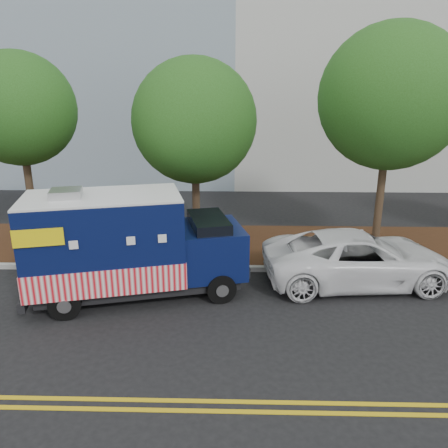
{
  "coord_description": "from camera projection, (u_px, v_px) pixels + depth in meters",
  "views": [
    {
      "loc": [
        2.04,
        -10.95,
        5.4
      ],
      "look_at": [
        1.74,
        0.6,
        1.75
      ],
      "focal_mm": 35.0,
      "sensor_mm": 36.0,
      "label": 1
    }
  ],
  "objects": [
    {
      "name": "ground",
      "position": [
        161.0,
        290.0,
        12.11
      ],
      "size": [
        120.0,
        120.0,
        0.0
      ],
      "primitive_type": "plane",
      "color": "black",
      "rests_on": "ground"
    },
    {
      "name": "curb",
      "position": [
        168.0,
        268.0,
        13.43
      ],
      "size": [
        120.0,
        0.18,
        0.15
      ],
      "primitive_type": "cube",
      "color": "#9E9E99",
      "rests_on": "ground"
    },
    {
      "name": "mulch_strip",
      "position": [
        177.0,
        244.0,
        15.43
      ],
      "size": [
        120.0,
        4.0,
        0.15
      ],
      "primitive_type": "cube",
      "color": "#321E0E",
      "rests_on": "ground"
    },
    {
      "name": "centerline_near",
      "position": [
        121.0,
        400.0,
        7.87
      ],
      "size": [
        120.0,
        0.1,
        0.01
      ],
      "primitive_type": "cube",
      "color": "gold",
      "rests_on": "ground"
    },
    {
      "name": "centerline_far",
      "position": [
        117.0,
        409.0,
        7.63
      ],
      "size": [
        120.0,
        0.1,
        0.01
      ],
      "primitive_type": "cube",
      "color": "gold",
      "rests_on": "ground"
    },
    {
      "name": "tree_a",
      "position": [
        19.0,
        109.0,
        14.33
      ],
      "size": [
        3.71,
        3.71,
        6.55
      ],
      "color": "#38281C",
      "rests_on": "ground"
    },
    {
      "name": "tree_b",
      "position": [
        194.0,
        121.0,
        14.26
      ],
      "size": [
        4.09,
        4.09,
        6.36
      ],
      "color": "#38281C",
      "rests_on": "ground"
    },
    {
      "name": "tree_c",
      "position": [
        391.0,
        98.0,
        13.76
      ],
      "size": [
        4.57,
        4.57,
        7.35
      ],
      "color": "#38281C",
      "rests_on": "ground"
    },
    {
      "name": "sign_post",
      "position": [
        119.0,
        229.0,
        13.42
      ],
      "size": [
        0.06,
        0.06,
        2.4
      ],
      "primitive_type": "cube",
      "color": "#473828",
      "rests_on": "ground"
    },
    {
      "name": "food_truck",
      "position": [
        126.0,
        248.0,
        11.42
      ],
      "size": [
        6.02,
        3.39,
        3.0
      ],
      "rotation": [
        0.0,
        0.0,
        0.25
      ],
      "color": "black",
      "rests_on": "ground"
    },
    {
      "name": "white_car",
      "position": [
        359.0,
        258.0,
        12.38
      ],
      "size": [
        5.58,
        2.94,
        1.5
      ],
      "primitive_type": "imported",
      "rotation": [
        0.0,
        0.0,
        1.66
      ],
      "color": "white",
      "rests_on": "ground"
    }
  ]
}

